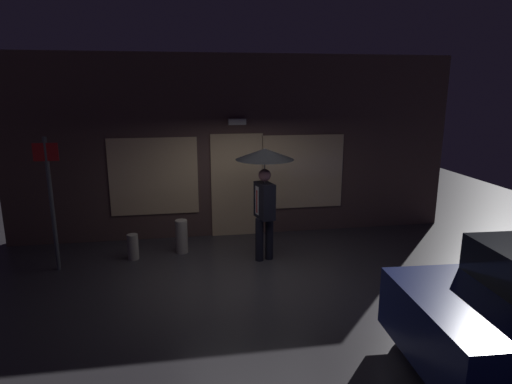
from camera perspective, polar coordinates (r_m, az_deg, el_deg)
ground_plane at (r=7.56m, az=-0.32°, el=-10.91°), size 18.00×18.00×0.00m
building_facade at (r=9.29m, az=-2.68°, el=5.82°), size 9.40×0.48×3.81m
person_with_umbrella at (r=7.76m, az=1.14°, el=2.27°), size 1.04×1.04×2.09m
street_sign_post at (r=8.14m, az=-25.29°, el=-0.55°), size 0.40×0.07×2.34m
sidewalk_bollard at (r=8.56m, az=-9.72°, el=-5.77°), size 0.23×0.23×0.65m
sidewalk_bollard_2 at (r=8.48m, az=-15.82°, el=-6.94°), size 0.20×0.20×0.48m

